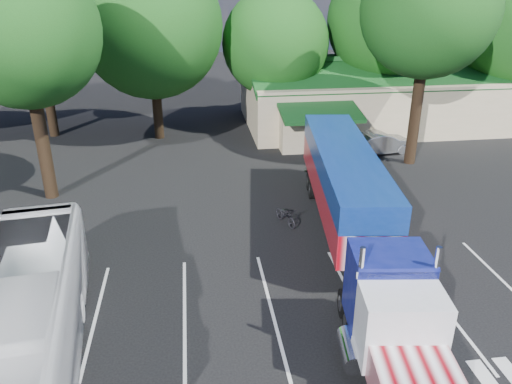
{
  "coord_description": "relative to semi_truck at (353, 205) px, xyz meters",
  "views": [
    {
      "loc": [
        -2.59,
        -20.67,
        11.46
      ],
      "look_at": [
        0.27,
        0.58,
        2.0
      ],
      "focal_mm": 35.0,
      "sensor_mm": 36.0,
      "label": 1
    }
  ],
  "objects": [
    {
      "name": "ground",
      "position": [
        -4.11,
        2.14,
        -2.35
      ],
      "size": [
        120.0,
        120.0,
        0.0
      ],
      "primitive_type": "plane",
      "color": "black",
      "rests_on": "ground"
    },
    {
      "name": "event_hall",
      "position": [
        9.63,
        19.95,
        -0.14
      ],
      "size": [
        24.2,
        14.12,
        5.55
      ],
      "color": "#C2AE90",
      "rests_on": "ground"
    },
    {
      "name": "tree_row_b",
      "position": [
        -17.11,
        19.94,
        4.78
      ],
      "size": [
        8.4,
        8.4,
        11.35
      ],
      "color": "black",
      "rests_on": "ground"
    },
    {
      "name": "tree_row_c",
      "position": [
        -9.11,
        18.34,
        5.69
      ],
      "size": [
        10.0,
        10.0,
        13.05
      ],
      "color": "black",
      "rests_on": "ground"
    },
    {
      "name": "tree_row_d",
      "position": [
        -0.11,
        19.64,
        4.23
      ],
      "size": [
        8.0,
        8.0,
        10.6
      ],
      "color": "black",
      "rests_on": "ground"
    },
    {
      "name": "tree_row_e",
      "position": [
        8.89,
        20.14,
        5.74
      ],
      "size": [
        9.6,
        9.6,
        12.9
      ],
      "color": "black",
      "rests_on": "ground"
    },
    {
      "name": "tree_near_left",
      "position": [
        -14.61,
        8.14,
        6.46
      ],
      "size": [
        7.6,
        7.6,
        12.65
      ],
      "color": "black",
      "rests_on": "ground"
    },
    {
      "name": "tree_near_right",
      "position": [
        7.39,
        10.64,
        7.11
      ],
      "size": [
        8.0,
        8.0,
        13.5
      ],
      "color": "black",
      "rests_on": "ground"
    },
    {
      "name": "semi_truck",
      "position": [
        0.0,
        0.0,
        0.0
      ],
      "size": [
        4.93,
        19.97,
        4.15
      ],
      "rotation": [
        0.0,
        0.0,
        -0.13
      ],
      "color": "black",
      "rests_on": "ground"
    },
    {
      "name": "woman",
      "position": [
        0.39,
        -3.86,
        -1.47
      ],
      "size": [
        0.44,
        0.65,
        1.75
      ],
      "primitive_type": "imported",
      "rotation": [
        0.0,
        0.0,
        1.6
      ],
      "color": "black",
      "rests_on": "ground"
    },
    {
      "name": "bicycle",
      "position": [
        -2.31,
        3.14,
        -1.89
      ],
      "size": [
        1.18,
        1.85,
        0.92
      ],
      "primitive_type": "imported",
      "rotation": [
        0.0,
        0.0,
        0.36
      ],
      "color": "black",
      "rests_on": "ground"
    },
    {
      "name": "tour_bus",
      "position": [
        -11.99,
        -5.86,
        -0.62
      ],
      "size": [
        4.36,
        12.64,
        3.45
      ],
      "primitive_type": "imported",
      "rotation": [
        0.0,
        0.0,
        0.12
      ],
      "color": "silver",
      "rests_on": "ground"
    },
    {
      "name": "silver_sedan",
      "position": [
        6.11,
        12.64,
        -1.6
      ],
      "size": [
        4.79,
        2.44,
        1.51
      ],
      "primitive_type": "imported",
      "rotation": [
        0.0,
        0.0,
        1.76
      ],
      "color": "#A2A6AA",
      "rests_on": "ground"
    }
  ]
}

